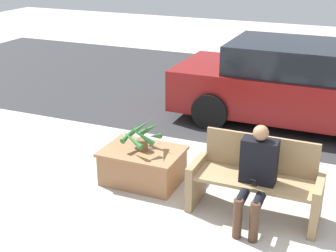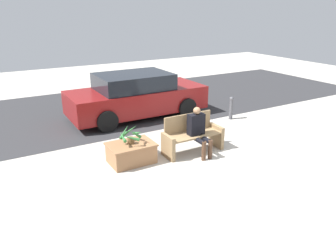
{
  "view_description": "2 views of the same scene",
  "coord_description": "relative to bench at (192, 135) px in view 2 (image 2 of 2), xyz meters",
  "views": [
    {
      "loc": [
        0.85,
        -4.1,
        3.05
      ],
      "look_at": [
        -1.3,
        0.88,
        0.9
      ],
      "focal_mm": 50.0,
      "sensor_mm": 36.0,
      "label": 1
    },
    {
      "loc": [
        -4.42,
        -5.46,
        3.39
      ],
      "look_at": [
        -0.74,
        0.92,
        0.73
      ],
      "focal_mm": 35.0,
      "sensor_mm": 36.0,
      "label": 2
    }
  ],
  "objects": [
    {
      "name": "ground_plane",
      "position": [
        0.14,
        -0.78,
        -0.42
      ],
      "size": [
        30.0,
        30.0,
        0.0
      ],
      "primitive_type": "plane",
      "color": "#ADA89E"
    },
    {
      "name": "road_surface",
      "position": [
        0.14,
        4.74,
        -0.42
      ],
      "size": [
        20.0,
        6.0,
        0.01
      ],
      "primitive_type": "cube",
      "color": "#2D2D30",
      "rests_on": "ground_plane"
    },
    {
      "name": "bench",
      "position": [
        0.0,
        0.0,
        0.0
      ],
      "size": [
        1.53,
        0.55,
        0.93
      ],
      "color": "#8C704C",
      "rests_on": "ground_plane"
    },
    {
      "name": "person_seated",
      "position": [
        0.04,
        -0.2,
        0.22
      ],
      "size": [
        0.4,
        0.64,
        1.18
      ],
      "color": "black",
      "rests_on": "ground_plane"
    },
    {
      "name": "planter_box",
      "position": [
        -1.57,
        0.18,
        -0.17
      ],
      "size": [
        1.06,
        0.75,
        0.47
      ],
      "color": "#936642",
      "rests_on": "ground_plane"
    },
    {
      "name": "potted_plant",
      "position": [
        -1.58,
        0.18,
        0.25
      ],
      "size": [
        0.5,
        0.55,
        0.42
      ],
      "color": "brown",
      "rests_on": "planter_box"
    },
    {
      "name": "parked_car",
      "position": [
        -0.0,
        3.26,
        0.29
      ],
      "size": [
        4.43,
        1.98,
        1.44
      ],
      "color": "maroon",
      "rests_on": "ground_plane"
    },
    {
      "name": "bollard_post",
      "position": [
        2.51,
        1.48,
        -0.03
      ],
      "size": [
        0.13,
        0.13,
        0.75
      ],
      "color": "#4C4C51",
      "rests_on": "ground_plane"
    }
  ]
}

